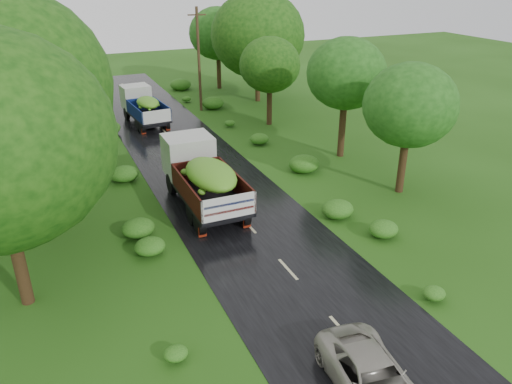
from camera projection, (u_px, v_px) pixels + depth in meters
ground at (343, 331)px, 16.69m from camera, size 120.00×120.00×0.00m
road at (277, 257)px, 20.84m from camera, size 6.50×80.00×0.02m
road_lines at (267, 246)px, 21.66m from camera, size 0.12×69.60×0.00m
truck_near at (201, 174)px, 24.73m from camera, size 2.57×7.11×2.99m
truck_far at (143, 105)px, 37.64m from camera, size 2.61×6.18×2.53m
car at (373, 379)px, 13.94m from camera, size 2.50×4.51×1.20m
utility_pole at (199, 59)px, 39.79m from camera, size 1.43×0.29×8.15m
trees_right at (277, 52)px, 37.36m from camera, size 5.56×29.89×7.45m
shrubs at (207, 174)px, 28.16m from camera, size 11.90×44.00×0.70m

